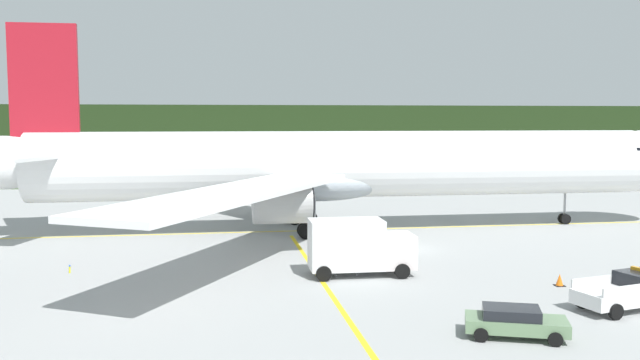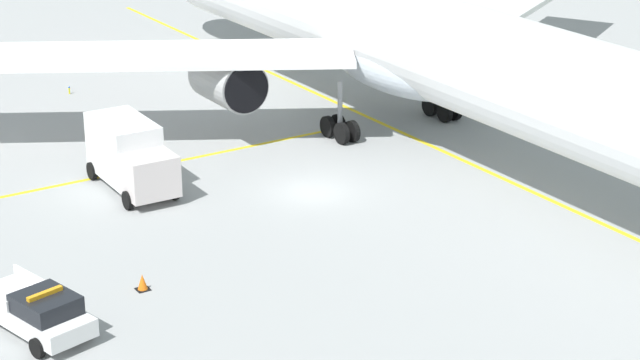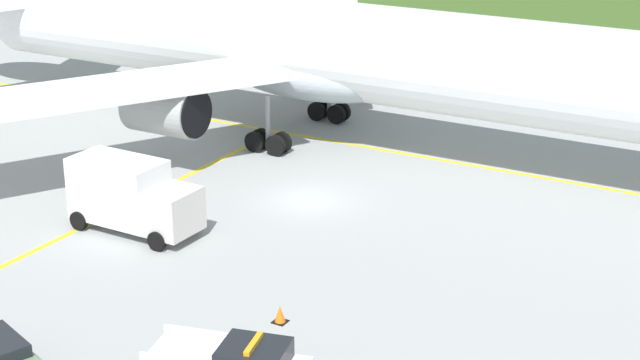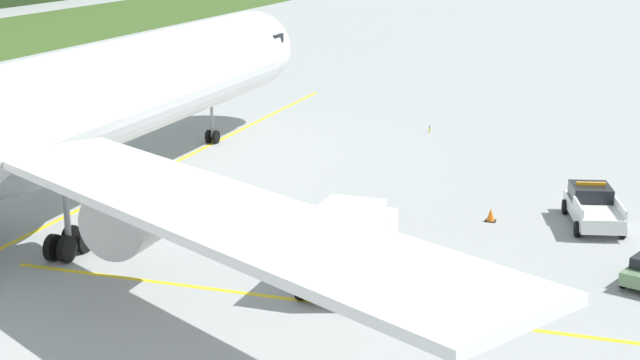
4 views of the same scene
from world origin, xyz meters
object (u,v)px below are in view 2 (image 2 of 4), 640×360
Objects in this scene: airliner at (425,47)px; ops_pickup_truck at (35,310)px; catering_truck at (130,155)px; apron_cone at (142,282)px.

ops_pickup_truck is (9.70, -25.42, -4.47)m from airliner.
ops_pickup_truck is at bearing -69.11° from airliner.
catering_truck is 11.50m from apron_cone.
airliner reaches higher than catering_truck.
apron_cone is (8.56, -20.60, -5.05)m from airliner.
airliner reaches higher than apron_cone.
catering_truck is at bearing 158.36° from apron_cone.
ops_pickup_truck is 14.84m from catering_truck.
airliner is 9.79× the size of catering_truck.
airliner is 10.52× the size of ops_pickup_truck.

